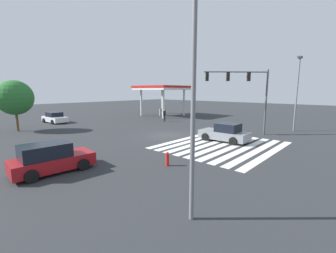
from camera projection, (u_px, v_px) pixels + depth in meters
name	position (u px, v px, depth m)	size (l,w,h in m)	color
ground_plane	(168.00, 135.00, 22.78)	(132.68, 132.68, 0.00)	#2B2D30
crosswalk_markings	(222.00, 145.00, 18.74)	(9.92, 8.20, 0.01)	silver
traffic_signal_mast	(245.00, 87.00, 22.38)	(4.67, 4.67, 6.57)	#47474C
car_0	(51.00, 159.00, 12.47)	(4.34, 2.33, 1.65)	maroon
car_1	(55.00, 118.00, 31.69)	(2.30, 4.33, 1.48)	silver
car_2	(225.00, 133.00, 20.17)	(2.30, 4.38, 1.64)	gray
gas_station_canopy	(163.00, 89.00, 39.55)	(7.84, 7.84, 5.31)	silver
pedestrian	(164.00, 115.00, 32.83)	(0.41, 0.41, 1.78)	#38383D
street_light_pole_a	(297.00, 87.00, 24.50)	(0.80, 0.36, 8.13)	slate
street_light_pole_b	(194.00, 85.00, 7.25)	(0.80, 0.36, 7.85)	slate
tree_corner_a	(15.00, 98.00, 24.61)	(3.81, 3.81, 5.64)	brown
fire_hydrant	(167.00, 159.00, 13.57)	(0.22, 0.22, 0.86)	red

